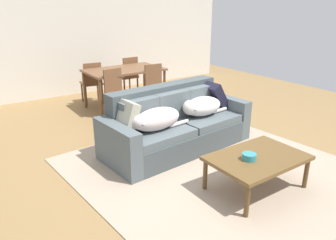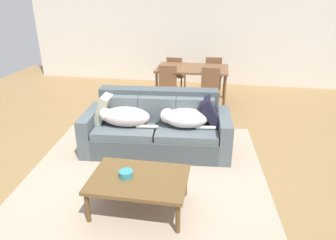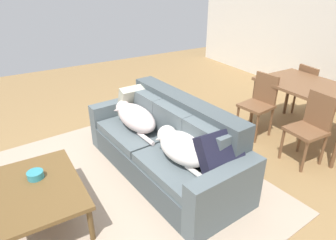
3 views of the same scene
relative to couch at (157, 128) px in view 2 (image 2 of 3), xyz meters
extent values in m
plane|color=olive|center=(-0.07, -0.23, -0.34)|extent=(10.00, 10.00, 0.00)
cube|color=silver|center=(-0.07, 3.77, 1.01)|extent=(8.00, 0.12, 2.70)
cube|color=tan|center=(0.01, -0.82, -0.33)|extent=(3.40, 3.47, 0.01)
cube|color=#434D50|center=(0.01, -0.07, -0.18)|extent=(1.89, 1.03, 0.33)
cube|color=#525E62|center=(-0.45, -0.10, 0.04)|extent=(0.95, 0.91, 0.11)
cube|color=#525E62|center=(0.46, -0.03, 0.04)|extent=(0.95, 0.91, 0.11)
cube|color=#434D50|center=(-0.02, 0.25, 0.32)|extent=(1.84, 0.39, 0.45)
cube|color=#525E62|center=(-0.57, 0.02, 0.28)|extent=(0.57, 0.21, 0.38)
cube|color=#525E62|center=(-0.01, 0.06, 0.28)|extent=(0.57, 0.21, 0.38)
cube|color=#525E62|center=(0.56, 0.11, 0.28)|extent=(0.57, 0.21, 0.38)
cube|color=#525E62|center=(-0.99, -0.15, -0.04)|extent=(0.25, 0.89, 0.60)
cube|color=#525E62|center=(1.00, 0.02, -0.04)|extent=(0.25, 0.89, 0.60)
ellipsoid|color=silver|center=(-0.42, -0.19, 0.24)|extent=(0.73, 0.38, 0.29)
sphere|color=silver|center=(-0.72, -0.23, 0.27)|extent=(0.19, 0.19, 0.19)
cone|color=#AB9B97|center=(-0.71, -0.32, 0.26)|extent=(0.09, 0.11, 0.08)
cylinder|color=silver|center=(-0.10, -0.23, 0.12)|extent=(0.32, 0.08, 0.05)
ellipsoid|color=silver|center=(0.44, -0.07, 0.23)|extent=(0.67, 0.45, 0.27)
sphere|color=silver|center=(0.18, -0.11, 0.27)|extent=(0.21, 0.21, 0.21)
cone|color=#A9A39C|center=(0.19, -0.21, 0.25)|extent=(0.10, 0.12, 0.10)
cylinder|color=silver|center=(0.74, -0.12, 0.12)|extent=(0.29, 0.07, 0.05)
cube|color=#ACAC97|center=(-0.81, -0.02, 0.29)|extent=(0.28, 0.45, 0.45)
cube|color=black|center=(0.80, 0.11, 0.29)|extent=(0.35, 0.44, 0.45)
cube|color=brown|center=(0.09, -1.44, 0.05)|extent=(1.06, 0.72, 0.04)
cylinder|color=brown|center=(-0.39, -1.75, -0.16)|extent=(0.05, 0.05, 0.37)
cylinder|color=brown|center=(0.57, -1.75, -0.16)|extent=(0.05, 0.05, 0.37)
cylinder|color=brown|center=(-0.39, -1.13, -0.16)|extent=(0.05, 0.05, 0.37)
cylinder|color=brown|center=(0.57, -1.13, -0.16)|extent=(0.05, 0.05, 0.37)
cylinder|color=teal|center=(-0.05, -1.44, 0.10)|extent=(0.15, 0.15, 0.07)
cube|color=brown|center=(0.32, 2.16, 0.41)|extent=(1.47, 0.90, 0.04)
cylinder|color=brown|center=(-0.37, 1.77, 0.03)|extent=(0.05, 0.05, 0.73)
cylinder|color=brown|center=(1.00, 1.77, 0.03)|extent=(0.05, 0.05, 0.73)
cylinder|color=brown|center=(-0.37, 2.56, 0.03)|extent=(0.05, 0.05, 0.73)
cylinder|color=brown|center=(1.00, 2.56, 0.03)|extent=(0.05, 0.05, 0.73)
cube|color=brown|center=(-0.11, 1.55, 0.12)|extent=(0.45, 0.45, 0.04)
cube|color=brown|center=(-0.13, 1.72, 0.35)|extent=(0.36, 0.08, 0.42)
cylinder|color=brown|center=(-0.26, 1.36, -0.12)|extent=(0.04, 0.04, 0.44)
cylinder|color=brown|center=(0.08, 1.40, -0.12)|extent=(0.04, 0.04, 0.44)
cylinder|color=brown|center=(-0.30, 1.69, -0.12)|extent=(0.04, 0.04, 0.44)
cylinder|color=brown|center=(0.04, 1.74, -0.12)|extent=(0.04, 0.04, 0.44)
cube|color=brown|center=(0.71, 1.54, 0.10)|extent=(0.42, 0.42, 0.04)
cube|color=brown|center=(0.72, 1.72, 0.34)|extent=(0.36, 0.05, 0.43)
cylinder|color=brown|center=(0.53, 1.38, -0.13)|extent=(0.04, 0.04, 0.42)
cylinder|color=brown|center=(0.87, 1.37, -0.13)|extent=(0.04, 0.04, 0.42)
cylinder|color=brown|center=(0.55, 1.72, -0.13)|extent=(0.04, 0.04, 0.42)
cylinder|color=brown|center=(0.89, 1.70, -0.13)|extent=(0.04, 0.04, 0.42)
cube|color=brown|center=(-0.12, 2.83, 0.08)|extent=(0.45, 0.45, 0.04)
cube|color=brown|center=(-0.14, 2.65, 0.31)|extent=(0.36, 0.08, 0.42)
cylinder|color=brown|center=(0.07, 2.97, -0.14)|extent=(0.04, 0.04, 0.40)
cylinder|color=brown|center=(-0.26, 3.02, -0.14)|extent=(0.04, 0.04, 0.40)
cylinder|color=brown|center=(0.03, 2.64, -0.14)|extent=(0.04, 0.04, 0.40)
cylinder|color=brown|center=(-0.31, 2.68, -0.14)|extent=(0.04, 0.04, 0.40)
cube|color=brown|center=(0.73, 2.86, 0.11)|extent=(0.42, 0.42, 0.04)
cube|color=brown|center=(0.74, 2.68, 0.34)|extent=(0.36, 0.05, 0.42)
cylinder|color=brown|center=(0.89, 3.04, -0.12)|extent=(0.04, 0.04, 0.43)
cylinder|color=brown|center=(0.55, 3.02, -0.12)|extent=(0.04, 0.04, 0.43)
cylinder|color=brown|center=(0.91, 2.70, -0.12)|extent=(0.04, 0.04, 0.43)
cylinder|color=brown|center=(0.57, 2.68, -0.12)|extent=(0.04, 0.04, 0.43)
camera|label=1|loc=(-2.55, -3.53, 1.66)|focal=34.80mm
camera|label=2|loc=(0.88, -4.16, 1.97)|focal=32.90mm
camera|label=3|loc=(2.58, -1.55, 1.84)|focal=31.95mm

